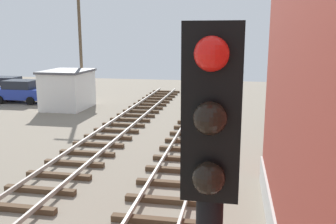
{
  "coord_description": "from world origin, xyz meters",
  "views": [
    {
      "loc": [
        3.35,
        -3.11,
        5.1
      ],
      "look_at": [
        0.67,
        11.38,
        2.06
      ],
      "focal_mm": 39.13,
      "sensor_mm": 36.0,
      "label": 1
    }
  ],
  "objects_px": {
    "control_hut": "(68,89)",
    "utility_pole_far": "(80,39)",
    "parked_car_blue": "(21,91)",
    "parked_car_white": "(5,87)"
  },
  "relations": [
    {
      "from": "parked_car_white",
      "to": "control_hut",
      "type": "bearing_deg",
      "value": -25.5
    },
    {
      "from": "control_hut",
      "to": "utility_pole_far",
      "type": "height_order",
      "value": "utility_pole_far"
    },
    {
      "from": "control_hut",
      "to": "parked_car_blue",
      "type": "distance_m",
      "value": 4.97
    },
    {
      "from": "control_hut",
      "to": "utility_pole_far",
      "type": "relative_size",
      "value": 0.4
    },
    {
      "from": "parked_car_white",
      "to": "utility_pole_far",
      "type": "distance_m",
      "value": 8.09
    },
    {
      "from": "parked_car_blue",
      "to": "utility_pole_far",
      "type": "relative_size",
      "value": 0.44
    },
    {
      "from": "parked_car_white",
      "to": "utility_pole_far",
      "type": "xyz_separation_m",
      "value": [
        7.02,
        -0.05,
        4.02
      ]
    },
    {
      "from": "parked_car_blue",
      "to": "utility_pole_far",
      "type": "distance_m",
      "value": 6.19
    },
    {
      "from": "parked_car_blue",
      "to": "parked_car_white",
      "type": "distance_m",
      "value": 3.37
    },
    {
      "from": "control_hut",
      "to": "utility_pole_far",
      "type": "distance_m",
      "value": 4.97
    }
  ]
}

